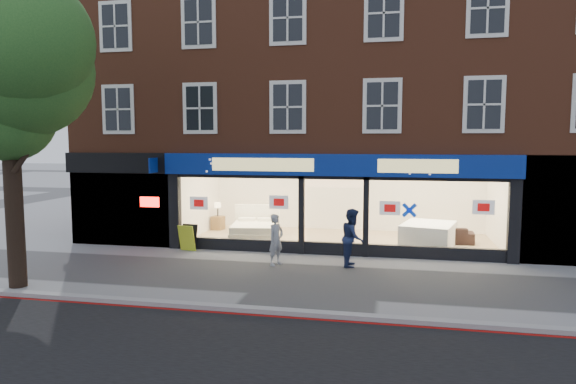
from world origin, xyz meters
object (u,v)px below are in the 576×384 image
(display_bed, at_px, (255,230))
(sofa, at_px, (444,234))
(pedestrian_blue, at_px, (353,238))
(mattress_stack, at_px, (428,235))
(pedestrian_grey, at_px, (276,240))
(a_board, at_px, (188,238))

(display_bed, distance_m, sofa, 6.84)
(display_bed, xyz_separation_m, pedestrian_blue, (3.84, -3.03, 0.44))
(display_bed, distance_m, pedestrian_blue, 4.92)
(display_bed, distance_m, mattress_stack, 6.21)
(pedestrian_grey, xyz_separation_m, pedestrian_blue, (2.26, 0.30, 0.09))
(display_bed, bearing_deg, pedestrian_blue, -47.17)
(display_bed, height_order, a_board, display_bed)
(mattress_stack, distance_m, a_board, 8.22)
(sofa, relative_size, a_board, 2.24)
(display_bed, relative_size, mattress_stack, 0.97)
(pedestrian_blue, bearing_deg, pedestrian_grey, 97.99)
(mattress_stack, xyz_separation_m, pedestrian_blue, (-2.36, -2.91, 0.36))
(sofa, xyz_separation_m, a_board, (-8.60, -2.68, 0.06))
(mattress_stack, relative_size, pedestrian_grey, 1.55)
(a_board, bearing_deg, pedestrian_grey, -12.68)
(a_board, relative_size, pedestrian_grey, 0.58)
(sofa, distance_m, pedestrian_blue, 4.77)
(mattress_stack, bearing_deg, display_bed, 178.88)
(mattress_stack, height_order, sofa, mattress_stack)
(display_bed, bearing_deg, mattress_stack, -10.01)
(display_bed, bearing_deg, a_board, -140.72)
(display_bed, bearing_deg, sofa, -3.19)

